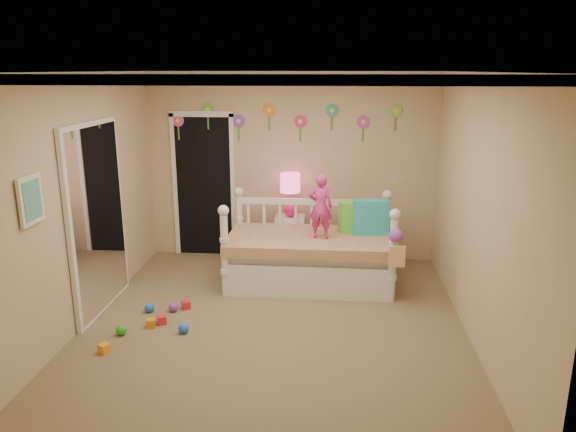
# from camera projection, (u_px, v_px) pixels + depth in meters

# --- Properties ---
(floor) EXTENTS (4.00, 4.50, 0.01)m
(floor) POSITION_uv_depth(u_px,v_px,m) (274.00, 326.00, 5.69)
(floor) COLOR #7F684C
(floor) RESTS_ON ground
(ceiling) EXTENTS (4.00, 4.50, 0.01)m
(ceiling) POSITION_uv_depth(u_px,v_px,m) (272.00, 72.00, 5.00)
(ceiling) COLOR white
(ceiling) RESTS_ON floor
(back_wall) EXTENTS (4.00, 0.01, 2.60)m
(back_wall) POSITION_uv_depth(u_px,v_px,m) (291.00, 168.00, 7.51)
(back_wall) COLOR tan
(back_wall) RESTS_ON floor
(left_wall) EXTENTS (0.01, 4.50, 2.60)m
(left_wall) POSITION_uv_depth(u_px,v_px,m) (79.00, 203.00, 5.52)
(left_wall) COLOR tan
(left_wall) RESTS_ON floor
(right_wall) EXTENTS (0.01, 4.50, 2.60)m
(right_wall) POSITION_uv_depth(u_px,v_px,m) (479.00, 212.00, 5.18)
(right_wall) COLOR tan
(right_wall) RESTS_ON floor
(crown_molding) EXTENTS (4.00, 4.50, 0.06)m
(crown_molding) POSITION_uv_depth(u_px,v_px,m) (272.00, 75.00, 5.01)
(crown_molding) COLOR white
(crown_molding) RESTS_ON ceiling
(daybed) EXTENTS (2.07, 1.12, 1.12)m
(daybed) POSITION_uv_depth(u_px,v_px,m) (310.00, 240.00, 6.72)
(daybed) COLOR white
(daybed) RESTS_ON floor
(pillow_turquoise) EXTENTS (0.45, 0.20, 0.44)m
(pillow_turquoise) POSITION_uv_depth(u_px,v_px,m) (371.00, 217.00, 6.70)
(pillow_turquoise) COLOR #25A1B9
(pillow_turquoise) RESTS_ON daybed
(pillow_lime) EXTENTS (0.45, 0.26, 0.40)m
(pillow_lime) POSITION_uv_depth(u_px,v_px,m) (356.00, 217.00, 6.79)
(pillow_lime) COLOR #71DE43
(pillow_lime) RESTS_ON daybed
(child) EXTENTS (0.31, 0.22, 0.79)m
(child) POSITION_uv_depth(u_px,v_px,m) (321.00, 207.00, 6.50)
(child) COLOR #E73492
(child) RESTS_ON daybed
(nightstand) EXTENTS (0.40, 0.31, 0.67)m
(nightstand) POSITION_uv_depth(u_px,v_px,m) (290.00, 239.00, 7.50)
(nightstand) COLOR white
(nightstand) RESTS_ON floor
(table_lamp) EXTENTS (0.27, 0.27, 0.60)m
(table_lamp) POSITION_uv_depth(u_px,v_px,m) (290.00, 188.00, 7.30)
(table_lamp) COLOR #F72089
(table_lamp) RESTS_ON nightstand
(closet_doorway) EXTENTS (0.90, 0.04, 2.07)m
(closet_doorway) POSITION_uv_depth(u_px,v_px,m) (204.00, 185.00, 7.67)
(closet_doorway) COLOR black
(closet_doorway) RESTS_ON back_wall
(flower_decals) EXTENTS (3.40, 0.02, 0.50)m
(flower_decals) POSITION_uv_depth(u_px,v_px,m) (285.00, 121.00, 7.34)
(flower_decals) COLOR #B2668C
(flower_decals) RESTS_ON back_wall
(mirror_closet) EXTENTS (0.07, 1.30, 2.10)m
(mirror_closet) POSITION_uv_depth(u_px,v_px,m) (97.00, 219.00, 5.87)
(mirror_closet) COLOR white
(mirror_closet) RESTS_ON left_wall
(wall_picture) EXTENTS (0.05, 0.34, 0.42)m
(wall_picture) POSITION_uv_depth(u_px,v_px,m) (31.00, 200.00, 4.58)
(wall_picture) COLOR white
(wall_picture) RESTS_ON left_wall
(hanging_bag) EXTENTS (0.20, 0.16, 0.36)m
(hanging_bag) POSITION_uv_depth(u_px,v_px,m) (395.00, 249.00, 6.02)
(hanging_bag) COLOR beige
(hanging_bag) RESTS_ON daybed
(toy_scatter) EXTENTS (1.19, 1.49, 0.11)m
(toy_scatter) POSITION_uv_depth(u_px,v_px,m) (156.00, 319.00, 5.73)
(toy_scatter) COLOR #996666
(toy_scatter) RESTS_ON floor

